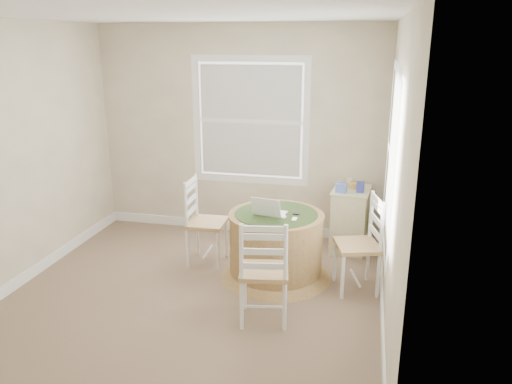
% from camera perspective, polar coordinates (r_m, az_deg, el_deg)
% --- Properties ---
extents(room, '(3.64, 3.64, 2.64)m').
position_cam_1_polar(room, '(4.65, -5.08, 3.23)').
color(room, '#765F4B').
rests_on(room, ground).
extents(round_table, '(1.16, 1.16, 0.70)m').
position_cam_1_polar(round_table, '(5.21, 2.29, -5.77)').
color(round_table, '#A48349').
rests_on(round_table, ground).
extents(chair_left, '(0.42, 0.44, 0.95)m').
position_cam_1_polar(chair_left, '(5.53, -5.63, -3.47)').
color(chair_left, white).
rests_on(chair_left, ground).
extents(chair_near, '(0.48, 0.47, 0.95)m').
position_cam_1_polar(chair_near, '(4.40, 0.92, -8.97)').
color(chair_near, white).
rests_on(chair_near, ground).
extents(chair_right, '(0.50, 0.51, 0.95)m').
position_cam_1_polar(chair_right, '(5.01, 11.49, -5.97)').
color(chair_right, white).
rests_on(chair_right, ground).
extents(laptop, '(0.35, 0.32, 0.21)m').
position_cam_1_polar(laptop, '(5.07, 1.54, -2.27)').
color(laptop, white).
rests_on(laptop, round_table).
extents(mouse, '(0.06, 0.09, 0.03)m').
position_cam_1_polar(mouse, '(5.00, 3.20, -2.85)').
color(mouse, white).
rests_on(mouse, round_table).
extents(phone, '(0.05, 0.09, 0.02)m').
position_cam_1_polar(phone, '(4.95, 4.41, -3.14)').
color(phone, '#B7BABF').
rests_on(phone, round_table).
extents(keys, '(0.06, 0.05, 0.02)m').
position_cam_1_polar(keys, '(5.09, 4.63, -2.54)').
color(keys, black).
rests_on(keys, round_table).
extents(corner_chest, '(0.47, 0.60, 0.75)m').
position_cam_1_polar(corner_chest, '(5.99, 10.66, -3.08)').
color(corner_chest, beige).
rests_on(corner_chest, ground).
extents(tissue_box, '(0.13, 0.13, 0.10)m').
position_cam_1_polar(tissue_box, '(5.73, 9.77, 0.51)').
color(tissue_box, '#5470C0').
rests_on(tissue_box, corner_chest).
extents(box_yellow, '(0.16, 0.11, 0.06)m').
position_cam_1_polar(box_yellow, '(5.90, 11.23, 0.69)').
color(box_yellow, gold).
rests_on(box_yellow, corner_chest).
extents(box_blue, '(0.09, 0.09, 0.12)m').
position_cam_1_polar(box_blue, '(5.75, 11.83, 0.55)').
color(box_blue, '#313795').
rests_on(box_blue, corner_chest).
extents(cup_cream, '(0.07, 0.07, 0.09)m').
position_cam_1_polar(cup_cream, '(5.98, 10.62, 1.10)').
color(cup_cream, beige).
rests_on(cup_cream, corner_chest).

